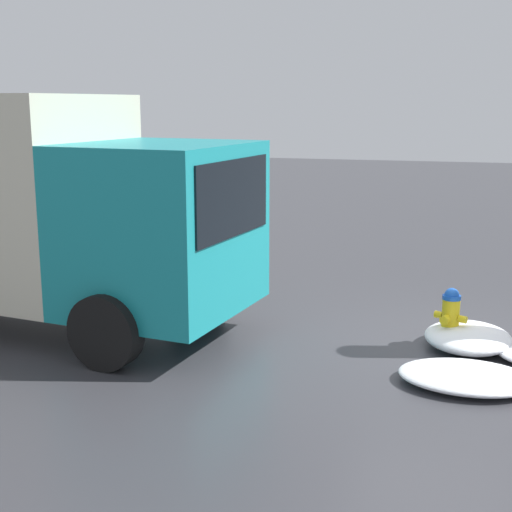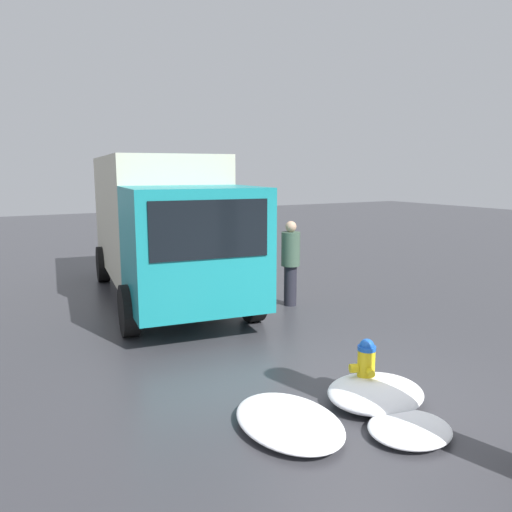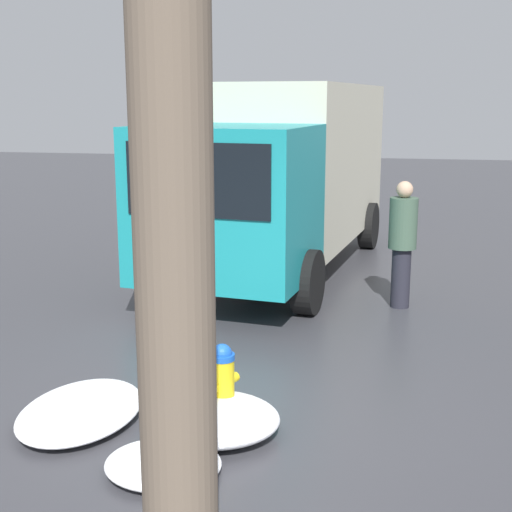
# 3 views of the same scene
# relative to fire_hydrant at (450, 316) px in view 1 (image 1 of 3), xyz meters

# --- Properties ---
(ground_plane) EXTENTS (60.00, 60.00, 0.00)m
(ground_plane) POSITION_rel_fire_hydrant_xyz_m (-0.00, -0.00, -0.39)
(ground_plane) COLOR #38383D
(fire_hydrant) EXTENTS (0.42, 0.34, 0.76)m
(fire_hydrant) POSITION_rel_fire_hydrant_xyz_m (0.00, 0.00, 0.00)
(fire_hydrant) COLOR yellow
(fire_hydrant) RESTS_ON ground_plane
(pedestrian) EXTENTS (0.39, 0.39, 1.80)m
(pedestrian) POSITION_rel_fire_hydrant_xyz_m (4.10, -1.57, 0.59)
(pedestrian) COLOR #23232D
(pedestrian) RESTS_ON ground_plane
(snow_pile_by_hydrant) EXTENTS (1.48, 1.06, 0.19)m
(snow_pile_by_hydrant) POSITION_rel_fire_hydrant_xyz_m (-0.21, 1.29, -0.30)
(snow_pile_by_hydrant) COLOR white
(snow_pile_by_hydrant) RESTS_ON ground_plane
(snow_pile_by_tree) EXTENTS (1.07, 1.22, 0.29)m
(snow_pile_by_tree) POSITION_rel_fire_hydrant_xyz_m (-0.23, 0.04, -0.25)
(snow_pile_by_tree) COLOR white
(snow_pile_by_tree) RESTS_ON ground_plane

